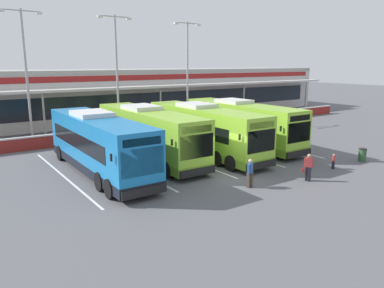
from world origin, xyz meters
TOP-DOWN VIEW (x-y plane):
  - ground_plane at (0.00, 0.00)m, footprint 200.00×200.00m
  - terminal_building at (-0.00, 26.91)m, footprint 70.00×13.00m
  - red_barrier_wall at (0.00, 14.50)m, footprint 60.00×0.40m
  - coach_bus_leftmost at (-6.28, 5.36)m, footprint 2.99×12.18m
  - coach_bus_left_centre at (-2.15, 6.61)m, footprint 2.99×12.18m
  - coach_bus_centre at (1.97, 5.56)m, footprint 2.99×12.18m
  - coach_bus_right_centre at (6.26, 6.19)m, footprint 2.99×12.18m
  - bay_stripe_far_west at (-8.40, 6.00)m, footprint 0.14×13.00m
  - bay_stripe_west at (-4.20, 6.00)m, footprint 0.14×13.00m
  - bay_stripe_mid_west at (0.00, 6.00)m, footprint 0.14×13.00m
  - bay_stripe_centre at (4.20, 6.00)m, footprint 0.14×13.00m
  - bay_stripe_mid_east at (8.40, 6.00)m, footprint 0.14×13.00m
  - pedestrian_with_handbag at (3.09, -3.13)m, footprint 0.55×0.59m
  - pedestrian_child at (6.49, -2.47)m, footprint 0.27×0.28m
  - pedestrian_near_bin at (-0.51, -2.05)m, footprint 0.52×0.34m
  - lamp_post_west at (-7.82, 16.98)m, footprint 3.24×0.28m
  - lamp_post_centre at (-0.08, 16.39)m, footprint 3.24×0.28m
  - lamp_post_east at (8.45, 17.30)m, footprint 3.24×0.28m
  - litter_bin at (9.83, -2.48)m, footprint 0.54×0.54m

SIDE VIEW (x-z plane):
  - ground_plane at x=0.00m, z-range 0.00..0.00m
  - bay_stripe_far_west at x=-8.40m, z-range 0.00..0.01m
  - bay_stripe_west at x=-4.20m, z-range 0.00..0.01m
  - bay_stripe_mid_west at x=0.00m, z-range 0.00..0.01m
  - bay_stripe_centre at x=4.20m, z-range 0.00..0.01m
  - bay_stripe_mid_east at x=8.40m, z-range 0.00..0.01m
  - litter_bin at x=9.83m, z-range 0.00..0.93m
  - pedestrian_child at x=6.49m, z-range 0.04..1.04m
  - red_barrier_wall at x=0.00m, z-range 0.01..1.10m
  - pedestrian_with_handbag at x=3.09m, z-range 0.05..1.67m
  - pedestrian_near_bin at x=-0.51m, z-range 0.06..1.68m
  - coach_bus_leftmost at x=-6.28m, z-range -0.10..3.68m
  - coach_bus_left_centre at x=-2.15m, z-range -0.10..3.68m
  - coach_bus_centre at x=1.97m, z-range -0.10..3.68m
  - coach_bus_right_centre at x=6.26m, z-range -0.10..3.68m
  - terminal_building at x=0.00m, z-range 0.01..6.01m
  - lamp_post_west at x=-7.82m, z-range 0.79..11.79m
  - lamp_post_centre at x=-0.08m, z-range 0.79..11.79m
  - lamp_post_east at x=8.45m, z-range 0.79..11.79m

